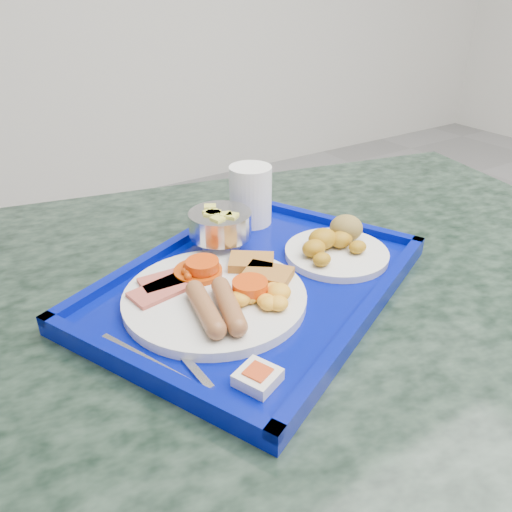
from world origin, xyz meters
The scene contains 9 objects.
table centered at (-0.92, 0.52, 0.61)m, with size 1.48×1.15×0.83m.
tray centered at (-0.94, 0.51, 0.84)m, with size 0.59×0.52×0.03m.
main_plate centered at (-1.01, 0.49, 0.86)m, with size 0.25×0.25×0.04m.
bread_plate centered at (-0.79, 0.50, 0.86)m, with size 0.16×0.16×0.05m.
fruit_bowl centered at (-0.94, 0.62, 0.89)m, with size 0.10×0.10×0.07m.
juice_cup centered at (-0.84, 0.68, 0.90)m, with size 0.07×0.07×0.10m.
spoon centered at (-1.10, 0.47, 0.85)m, with size 0.03×0.17×0.01m.
knife centered at (-1.14, 0.41, 0.85)m, with size 0.01×0.18×0.00m, color silver.
jam_packet centered at (-1.06, 0.33, 0.85)m, with size 0.06×0.06×0.02m.
Camera 1 is at (-1.28, -0.01, 1.23)m, focal length 35.00 mm.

